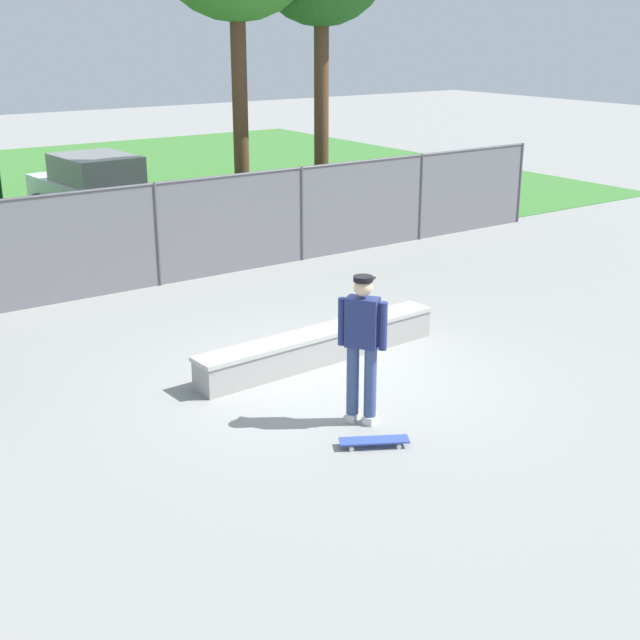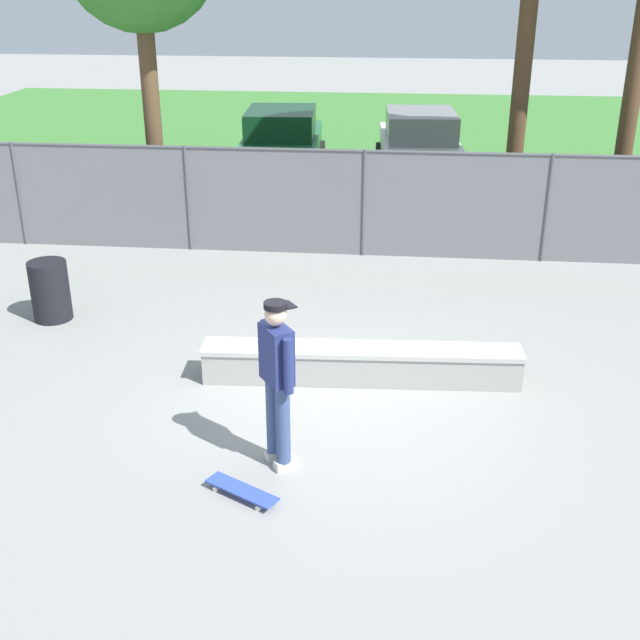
% 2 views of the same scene
% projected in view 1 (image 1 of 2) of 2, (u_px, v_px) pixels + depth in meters
% --- Properties ---
extents(ground_plane, '(80.00, 80.00, 0.00)m').
position_uv_depth(ground_plane, '(336.00, 380.00, 11.79)').
color(ground_plane, gray).
extents(grass_strip, '(31.05, 20.00, 0.02)m').
position_uv_depth(grass_strip, '(1.00, 198.00, 24.08)').
color(grass_strip, '#3D7A33').
rests_on(grass_strip, ground).
extents(concrete_ledge, '(4.01, 0.69, 0.46)m').
position_uv_depth(concrete_ledge, '(320.00, 345.00, 12.40)').
color(concrete_ledge, '#999993').
rests_on(concrete_ledge, ground).
extents(skateboarder, '(0.43, 0.51, 1.84)m').
position_uv_depth(skateboarder, '(362.00, 342.00, 10.23)').
color(skateboarder, beige).
rests_on(skateboarder, ground).
extents(skateboard, '(0.80, 0.56, 0.09)m').
position_uv_depth(skateboard, '(374.00, 441.00, 9.91)').
color(skateboard, '#334CB2').
rests_on(skateboard, ground).
extents(chainlink_fence, '(19.12, 0.07, 1.91)m').
position_uv_depth(chainlink_fence, '(157.00, 230.00, 15.76)').
color(chainlink_fence, '#4C4C51').
rests_on(chainlink_fence, ground).
extents(car_white, '(2.21, 4.30, 1.66)m').
position_uv_depth(car_white, '(96.00, 189.00, 20.85)').
color(car_white, silver).
rests_on(car_white, ground).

